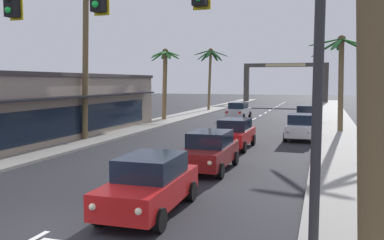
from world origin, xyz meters
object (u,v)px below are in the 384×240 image
traffic_signal_mast (166,16)px  palm_right_second (374,18)px  sedan_parked_mid_kerb (301,127)px  sedan_parked_nearest_kerb (307,115)px  sedan_oncoming_far (239,110)px  town_gateway_arch (285,77)px  palm_left_third (165,71)px  sedan_fifth_in_queue (234,133)px  sedan_third_in_queue (209,150)px  sedan_lead_at_stop_bar (150,183)px  palm_left_second (86,37)px  storefront_strip_left (38,105)px  palm_right_third (341,63)px  palm_left_farthest (210,64)px

traffic_signal_mast → palm_right_second: (5.54, 10.32, 1.20)m
sedan_parked_mid_kerb → sedan_parked_nearest_kerb: bearing=90.1°
sedan_oncoming_far → town_gateway_arch: bearing=87.3°
sedan_oncoming_far → palm_left_third: size_ratio=0.64×
traffic_signal_mast → sedan_fifth_in_queue: (-1.28, 13.91, -4.52)m
sedan_third_in_queue → palm_left_third: 22.71m
traffic_signal_mast → sedan_lead_at_stop_bar: size_ratio=2.38×
sedan_fifth_in_queue → sedan_parked_nearest_kerb: same height
sedan_parked_mid_kerb → palm_left_third: bearing=145.7°
sedan_parked_nearest_kerb → palm_right_second: 19.66m
palm_left_second → sedan_third_in_queue: bearing=-30.8°
storefront_strip_left → palm_left_third: bearing=73.0°
sedan_lead_at_stop_bar → palm_right_second: 12.32m
palm_right_second → town_gateway_arch: size_ratio=0.62×
sedan_parked_nearest_kerb → palm_left_second: size_ratio=0.44×
sedan_parked_mid_kerb → storefront_strip_left: 18.02m
sedan_parked_mid_kerb → town_gateway_arch: size_ratio=0.30×
sedan_parked_mid_kerb → palm_right_third: (2.54, 4.46, 4.34)m
sedan_oncoming_far → palm_left_third: bearing=-144.7°
sedan_parked_mid_kerb → sedan_lead_at_stop_bar: bearing=-101.5°
traffic_signal_mast → sedan_fifth_in_queue: 14.69m
palm_left_third → palm_left_farthest: (0.68, 14.18, 1.19)m
sedan_oncoming_far → town_gateway_arch: size_ratio=0.30×
sedan_third_in_queue → palm_left_second: bearing=149.2°
palm_left_second → palm_left_third: 14.29m
sedan_oncoming_far → palm_left_farthest: size_ratio=0.56×
sedan_fifth_in_queue → sedan_oncoming_far: bearing=100.6°
traffic_signal_mast → storefront_strip_left: traffic_signal_mast is taller
sedan_lead_at_stop_bar → palm_left_second: bearing=129.0°
sedan_lead_at_stop_bar → palm_right_second: (6.79, 8.53, 5.73)m
sedan_lead_at_stop_bar → palm_left_farthest: bearing=102.9°
palm_left_third → palm_left_second: bearing=-88.8°
sedan_fifth_in_queue → palm_left_third: (-9.86, 13.91, 3.98)m
sedan_lead_at_stop_bar → palm_left_third: palm_left_third is taller
traffic_signal_mast → sedan_fifth_in_queue: traffic_signal_mast is taller
palm_left_farthest → storefront_strip_left: bearing=-99.8°
sedan_lead_at_stop_bar → town_gateway_arch: 65.04m
sedan_third_in_queue → sedan_parked_mid_kerb: same height
sedan_fifth_in_queue → palm_left_farthest: (-9.18, 28.10, 5.17)m
sedan_third_in_queue → sedan_parked_nearest_kerb: 21.23m
sedan_oncoming_far → palm_right_third: palm_right_third is taller
sedan_oncoming_far → palm_right_second: size_ratio=0.49×
traffic_signal_mast → palm_left_second: size_ratio=1.04×
storefront_strip_left → sedan_third_in_queue: bearing=-24.9°
sedan_oncoming_far → sedan_parked_mid_kerb: 15.32m
sedan_lead_at_stop_bar → sedan_oncoming_far: same height
traffic_signal_mast → palm_left_second: (-10.85, 13.66, 1.28)m
palm_left_farthest → palm_right_second: size_ratio=0.88×
traffic_signal_mast → sedan_fifth_in_queue: bearing=95.3°
sedan_parked_mid_kerb → palm_right_second: size_ratio=0.48×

